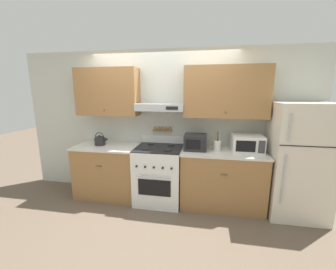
{
  "coord_description": "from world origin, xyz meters",
  "views": [
    {
      "loc": [
        0.72,
        -2.89,
        1.86
      ],
      "look_at": [
        0.16,
        0.27,
        1.18
      ],
      "focal_mm": 22.0,
      "sensor_mm": 36.0,
      "label": 1
    }
  ],
  "objects_px": {
    "stove_range": "(159,174)",
    "utensil_crock": "(217,145)",
    "microwave": "(247,144)",
    "tea_kettle": "(100,140)",
    "toaster_oven": "(195,142)",
    "refrigerator": "(298,161)"
  },
  "relations": [
    {
      "from": "refrigerator",
      "to": "toaster_oven",
      "type": "distance_m",
      "value": 1.53
    },
    {
      "from": "refrigerator",
      "to": "microwave",
      "type": "xyz_separation_m",
      "value": [
        -0.71,
        0.08,
        0.21
      ]
    },
    {
      "from": "refrigerator",
      "to": "microwave",
      "type": "relative_size",
      "value": 3.68
    },
    {
      "from": "tea_kettle",
      "to": "microwave",
      "type": "height_order",
      "value": "microwave"
    },
    {
      "from": "stove_range",
      "to": "toaster_oven",
      "type": "distance_m",
      "value": 0.83
    },
    {
      "from": "utensil_crock",
      "to": "toaster_oven",
      "type": "distance_m",
      "value": 0.35
    },
    {
      "from": "stove_range",
      "to": "utensil_crock",
      "type": "bearing_deg",
      "value": 3.08
    },
    {
      "from": "refrigerator",
      "to": "toaster_oven",
      "type": "xyz_separation_m",
      "value": [
        -1.52,
        0.06,
        0.2
      ]
    },
    {
      "from": "microwave",
      "to": "utensil_crock",
      "type": "distance_m",
      "value": 0.46
    },
    {
      "from": "tea_kettle",
      "to": "utensil_crock",
      "type": "relative_size",
      "value": 0.76
    },
    {
      "from": "microwave",
      "to": "utensil_crock",
      "type": "height_order",
      "value": "utensil_crock"
    },
    {
      "from": "refrigerator",
      "to": "utensil_crock",
      "type": "height_order",
      "value": "refrigerator"
    },
    {
      "from": "stove_range",
      "to": "microwave",
      "type": "bearing_deg",
      "value": 2.8
    },
    {
      "from": "utensil_crock",
      "to": "stove_range",
      "type": "bearing_deg",
      "value": -176.92
    },
    {
      "from": "stove_range",
      "to": "utensil_crock",
      "type": "distance_m",
      "value": 1.08
    },
    {
      "from": "microwave",
      "to": "utensil_crock",
      "type": "relative_size",
      "value": 1.47
    },
    {
      "from": "stove_range",
      "to": "microwave",
      "type": "xyz_separation_m",
      "value": [
        1.4,
        0.07,
        0.58
      ]
    },
    {
      "from": "stove_range",
      "to": "refrigerator",
      "type": "relative_size",
      "value": 0.63
    },
    {
      "from": "refrigerator",
      "to": "toaster_oven",
      "type": "bearing_deg",
      "value": 177.72
    },
    {
      "from": "utensil_crock",
      "to": "toaster_oven",
      "type": "relative_size",
      "value": 0.89
    },
    {
      "from": "stove_range",
      "to": "tea_kettle",
      "type": "bearing_deg",
      "value": 177.29
    },
    {
      "from": "refrigerator",
      "to": "microwave",
      "type": "bearing_deg",
      "value": 173.62
    }
  ]
}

